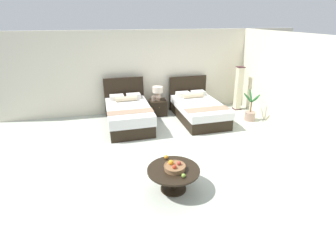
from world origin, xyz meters
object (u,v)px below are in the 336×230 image
at_px(coffee_table, 173,173).
at_px(potted_palm, 250,112).
at_px(floor_lamp_corner, 239,88).
at_px(bed_near_corner, 198,109).
at_px(nightstand, 158,107).
at_px(vase, 153,98).
at_px(fruit_bowl, 175,167).
at_px(bed_near_window, 128,114).
at_px(loose_orange, 166,157).
at_px(loose_apple, 183,176).
at_px(table_lamp, 158,92).

xyz_separation_m(coffee_table, potted_palm, (3.16, 2.73, -0.09)).
relative_size(floor_lamp_corner, potted_palm, 1.56).
distance_m(bed_near_corner, nightstand, 1.31).
bearing_deg(vase, fruit_bowl, -95.04).
xyz_separation_m(coffee_table, fruit_bowl, (0.02, -0.02, 0.15)).
height_order(bed_near_window, potted_palm, bed_near_window).
distance_m(nightstand, coffee_table, 3.91).
distance_m(nightstand, fruit_bowl, 3.94).
relative_size(nightstand, loose_orange, 6.76).
bearing_deg(bed_near_window, fruit_bowl, -81.02).
relative_size(bed_near_window, vase, 12.05).
xyz_separation_m(loose_orange, potted_palm, (3.21, 2.35, -0.22)).
xyz_separation_m(coffee_table, loose_apple, (0.10, -0.29, 0.13)).
bearing_deg(bed_near_window, coffee_table, -81.23).
distance_m(bed_near_window, table_lamp, 1.29).
bearing_deg(loose_apple, fruit_bowl, 107.33).
bearing_deg(nightstand, loose_orange, -99.09).
bearing_deg(fruit_bowl, floor_lamp_corner, 49.27).
bearing_deg(coffee_table, bed_near_window, 98.77).
relative_size(bed_near_window, nightstand, 3.92).
height_order(loose_apple, loose_orange, loose_orange).
height_order(bed_near_corner, vase, bed_near_corner).
relative_size(nightstand, coffee_table, 0.55).
height_order(bed_near_window, fruit_bowl, bed_near_window).
height_order(nightstand, loose_orange, loose_orange).
bearing_deg(floor_lamp_corner, bed_near_corner, -161.73).
xyz_separation_m(coffee_table, loose_orange, (-0.05, 0.38, 0.13)).
xyz_separation_m(bed_near_window, fruit_bowl, (0.51, -3.24, 0.14)).
height_order(table_lamp, potted_palm, potted_palm).
bearing_deg(fruit_bowl, table_lamp, 82.74).
bearing_deg(bed_near_corner, coffee_table, -117.04).
xyz_separation_m(table_lamp, floor_lamp_corner, (2.75, -0.14, -0.04)).
height_order(loose_apple, potted_palm, potted_palm).
relative_size(bed_near_corner, fruit_bowl, 5.61).
xyz_separation_m(nightstand, fruit_bowl, (-0.50, -3.90, 0.24)).
bearing_deg(bed_near_corner, potted_palm, -17.83).
relative_size(table_lamp, potted_palm, 0.47).
bearing_deg(nightstand, table_lamp, 90.00).
bearing_deg(vase, bed_near_window, -143.87).
xyz_separation_m(vase, loose_apple, (-0.26, -4.12, -0.11)).
relative_size(bed_near_corner, potted_palm, 2.34).
distance_m(nightstand, potted_palm, 2.88).
distance_m(coffee_table, floor_lamp_corner, 5.00).
bearing_deg(nightstand, bed_near_corner, -30.17).
xyz_separation_m(vase, loose_orange, (-0.40, -3.46, -0.11)).
distance_m(nightstand, loose_orange, 3.55).
height_order(bed_near_window, nightstand, bed_near_window).
distance_m(coffee_table, fruit_bowl, 0.15).
distance_m(table_lamp, loose_apple, 4.22).
relative_size(nightstand, fruit_bowl, 1.35).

